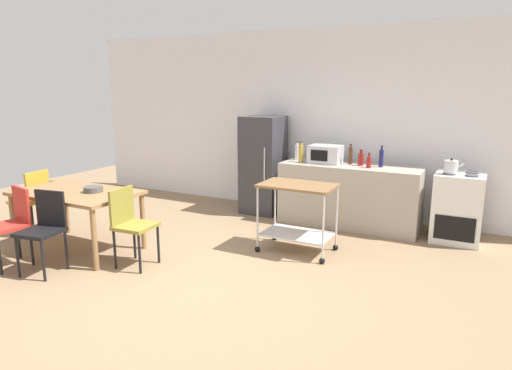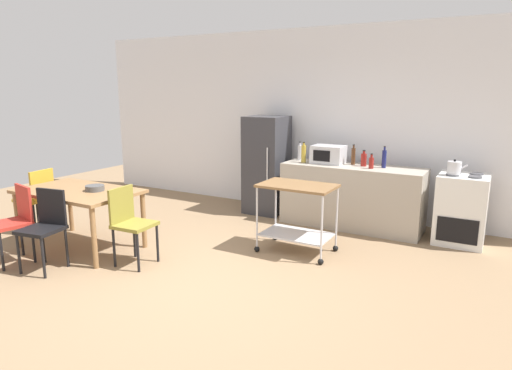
% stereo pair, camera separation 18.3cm
% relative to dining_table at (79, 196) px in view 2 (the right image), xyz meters
% --- Properties ---
extents(ground_plane, '(12.00, 12.00, 0.00)m').
position_rel_dining_table_xyz_m(ground_plane, '(1.79, -0.07, -0.67)').
color(ground_plane, '#8C7051').
extents(back_wall, '(8.40, 0.12, 2.90)m').
position_rel_dining_table_xyz_m(back_wall, '(1.79, 3.13, 0.78)').
color(back_wall, white).
rests_on(back_wall, ground_plane).
extents(kitchen_counter, '(2.00, 0.64, 0.90)m').
position_rel_dining_table_xyz_m(kitchen_counter, '(2.69, 2.53, -0.22)').
color(kitchen_counter, '#A89E8E').
rests_on(kitchen_counter, ground_plane).
extents(dining_table, '(1.50, 0.90, 0.75)m').
position_rel_dining_table_xyz_m(dining_table, '(0.00, 0.00, 0.00)').
color(dining_table, olive).
rests_on(dining_table, ground_plane).
extents(chair_red, '(0.48, 0.48, 0.89)m').
position_rel_dining_table_xyz_m(chair_red, '(-0.25, -0.69, -0.15)').
color(chair_red, '#B72D23').
rests_on(chair_red, ground_plane).
extents(chair_mustard, '(0.44, 0.44, 0.89)m').
position_rel_dining_table_xyz_m(chair_mustard, '(-1.03, 0.14, -0.15)').
color(chair_mustard, gold).
rests_on(chair_mustard, ground_plane).
extents(chair_black, '(0.46, 0.46, 0.89)m').
position_rel_dining_table_xyz_m(chair_black, '(0.23, -0.65, -0.15)').
color(chair_black, black).
rests_on(chair_black, ground_plane).
extents(chair_olive, '(0.43, 0.43, 0.89)m').
position_rel_dining_table_xyz_m(chair_olive, '(0.94, -0.08, -0.15)').
color(chair_olive, olive).
rests_on(chair_olive, ground_plane).
extents(stove_oven, '(0.60, 0.61, 0.92)m').
position_rel_dining_table_xyz_m(stove_oven, '(4.14, 2.55, -0.22)').
color(stove_oven, white).
rests_on(stove_oven, ground_plane).
extents(refrigerator, '(0.60, 0.63, 1.55)m').
position_rel_dining_table_xyz_m(refrigerator, '(1.24, 2.63, 0.10)').
color(refrigerator, '#333338').
rests_on(refrigerator, ground_plane).
extents(kitchen_cart, '(0.91, 0.57, 0.85)m').
position_rel_dining_table_xyz_m(kitchen_cart, '(2.43, 1.20, -0.10)').
color(kitchen_cart, brown).
rests_on(kitchen_cart, ground_plane).
extents(bottle_sesame_oil, '(0.07, 0.07, 0.28)m').
position_rel_dining_table_xyz_m(bottle_sesame_oil, '(1.82, 2.63, 0.35)').
color(bottle_sesame_oil, silver).
rests_on(bottle_sesame_oil, kitchen_counter).
extents(bottle_hot_sauce, '(0.07, 0.07, 0.31)m').
position_rel_dining_table_xyz_m(bottle_hot_sauce, '(1.96, 2.45, 0.36)').
color(bottle_hot_sauce, gold).
rests_on(bottle_hot_sauce, kitchen_counter).
extents(microwave, '(0.46, 0.35, 0.26)m').
position_rel_dining_table_xyz_m(microwave, '(2.31, 2.56, 0.36)').
color(microwave, silver).
rests_on(microwave, kitchen_counter).
extents(bottle_soy_sauce, '(0.06, 0.06, 0.29)m').
position_rel_dining_table_xyz_m(bottle_soy_sauce, '(2.66, 2.62, 0.36)').
color(bottle_soy_sauce, '#4C2D19').
rests_on(bottle_soy_sauce, kitchen_counter).
extents(bottle_olive_oil, '(0.08, 0.08, 0.23)m').
position_rel_dining_table_xyz_m(bottle_olive_oil, '(2.83, 2.58, 0.32)').
color(bottle_olive_oil, maroon).
rests_on(bottle_olive_oil, kitchen_counter).
extents(bottle_sparkling_water, '(0.07, 0.07, 0.21)m').
position_rel_dining_table_xyz_m(bottle_sparkling_water, '(2.98, 2.44, 0.31)').
color(bottle_sparkling_water, maroon).
rests_on(bottle_sparkling_water, kitchen_counter).
extents(bottle_vinegar, '(0.06, 0.06, 0.30)m').
position_rel_dining_table_xyz_m(bottle_vinegar, '(3.11, 2.58, 0.36)').
color(bottle_vinegar, navy).
rests_on(bottle_vinegar, kitchen_counter).
extents(fruit_bowl, '(0.23, 0.23, 0.07)m').
position_rel_dining_table_xyz_m(fruit_bowl, '(0.23, 0.07, 0.11)').
color(fruit_bowl, '#4C4C4C').
rests_on(fruit_bowl, dining_table).
extents(kettle, '(0.24, 0.17, 0.19)m').
position_rel_dining_table_xyz_m(kettle, '(4.03, 2.45, 0.33)').
color(kettle, silver).
rests_on(kettle, stove_oven).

